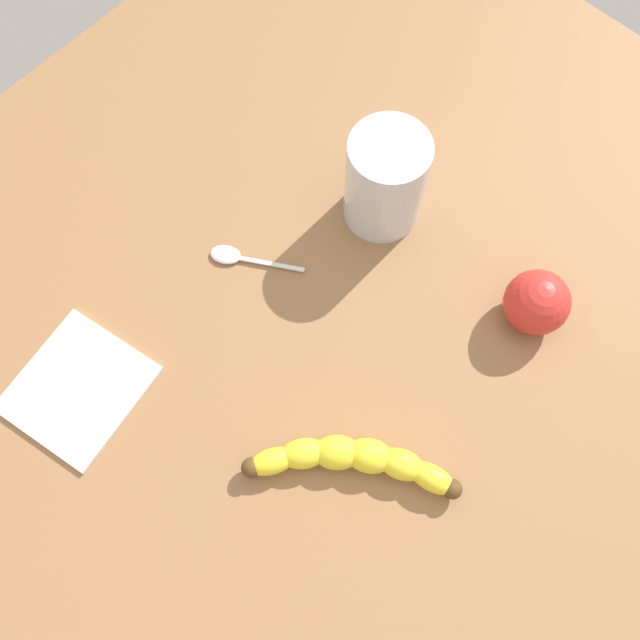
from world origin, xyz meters
The scene contains 6 objects.
wooden_tabletop centered at (0.00, 0.00, 1.50)cm, with size 120.00×120.00×3.00cm, color #926641.
banana centered at (-7.98, -4.13, 4.77)cm, with size 14.45×18.57×3.55cm.
smoothie_glass centered at (16.74, 13.24, 8.84)cm, with size 8.97×8.97×12.72cm.
apple_fruit centered at (17.76, -7.63, 6.57)cm, with size 7.15×7.15×7.15cm, color red.
teaspoon centered at (0.22, 21.87, 3.40)cm, with size 7.01×10.35×0.80cm.
folded_napkin centered at (-21.87, 22.80, 3.30)cm, with size 13.51×12.56×0.60cm, color white.
Camera 1 is at (-18.99, -9.75, 75.65)cm, focal length 39.12 mm.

